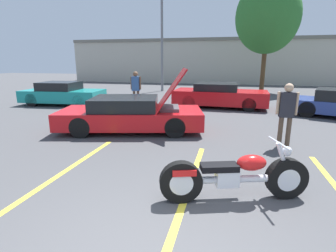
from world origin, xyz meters
name	(u,v)px	position (x,y,z in m)	size (l,w,h in m)	color
parking_stripe_foreground	(50,181)	(-2.52, 1.62, 0.00)	(0.12, 5.15, 0.01)	yellow
parking_stripe_middle	(185,197)	(0.10, 1.62, 0.00)	(0.12, 5.15, 0.01)	yellow
far_building	(225,60)	(0.00, 26.04, 2.34)	(32.00, 4.20, 4.40)	#B2AD9E
light_pole	(163,30)	(-4.27, 17.08, 4.42)	(1.21, 0.28, 8.08)	slate
tree_background	(268,17)	(2.94, 18.10, 5.19)	(4.34, 4.34, 7.69)	brown
motorcycle	(234,177)	(0.88, 1.74, 0.41)	(2.38, 1.00, 0.98)	black
show_car_hood_open	(132,114)	(-2.36, 5.54, 0.55)	(4.86, 2.88, 2.02)	red
parked_car_mid_row	(219,95)	(0.22, 10.80, 0.57)	(4.55, 2.12, 1.18)	red
parked_car_left_row	(63,94)	(-7.77, 9.65, 0.57)	(4.17, 2.11, 1.18)	teal
spectator_near_motorcycle	(287,110)	(2.18, 4.85, 1.00)	(0.52, 0.22, 1.69)	brown
spectator_by_show_car	(136,87)	(-3.65, 9.47, 1.05)	(0.52, 0.23, 1.75)	brown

